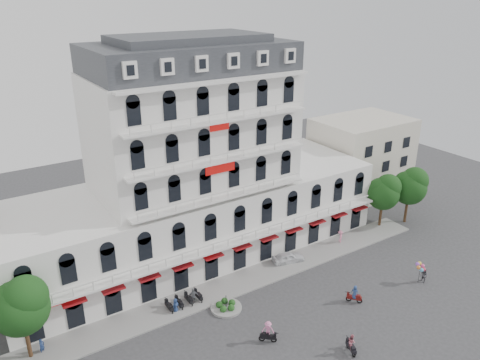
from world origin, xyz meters
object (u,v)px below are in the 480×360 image
at_px(rider_southwest, 351,343).
at_px(rider_east, 355,294).
at_px(balloon_vendor, 423,273).
at_px(rider_center, 268,331).
at_px(parked_car, 288,257).

height_order(rider_southwest, rider_east, rider_southwest).
bearing_deg(balloon_vendor, rider_center, 175.50).
xyz_separation_m(rider_east, balloon_vendor, (8.87, -1.50, 0.30)).
height_order(rider_southwest, rider_center, rider_center).
distance_m(parked_car, rider_east, 9.80).
height_order(rider_east, rider_center, rider_center).
relative_size(rider_east, balloon_vendor, 0.81).
xyz_separation_m(rider_southwest, rider_east, (5.58, 5.08, -0.04)).
bearing_deg(rider_center, rider_east, 40.40).
xyz_separation_m(rider_east, rider_center, (-11.00, 0.07, 0.22)).
distance_m(rider_southwest, balloon_vendor, 14.88).
relative_size(parked_car, rider_southwest, 1.94).
bearing_deg(rider_east, rider_southwest, 93.16).
distance_m(rider_southwest, rider_east, 7.54).
distance_m(rider_center, balloon_vendor, 19.93).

